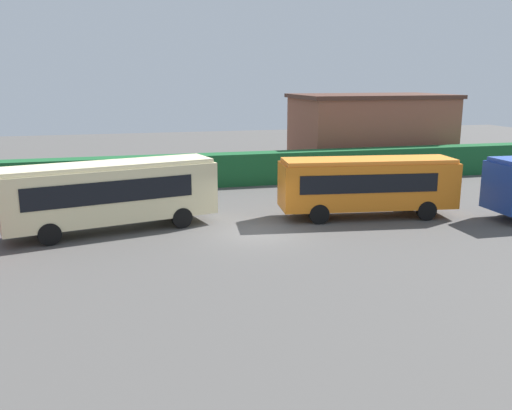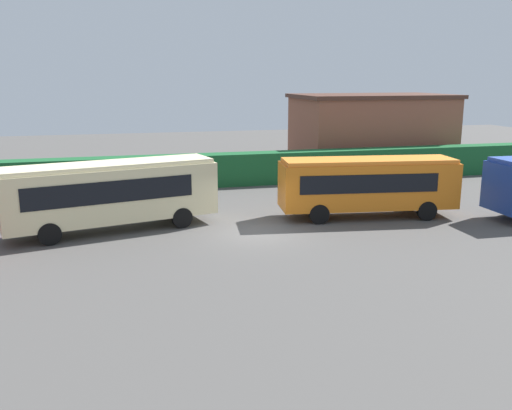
{
  "view_description": "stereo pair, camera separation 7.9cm",
  "coord_description": "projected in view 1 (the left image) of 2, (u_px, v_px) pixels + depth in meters",
  "views": [
    {
      "loc": [
        -6.3,
        -24.33,
        7.13
      ],
      "look_at": [
        0.13,
        0.42,
        1.25
      ],
      "focal_mm": 39.17,
      "sensor_mm": 36.0,
      "label": 1
    },
    {
      "loc": [
        -6.22,
        -24.35,
        7.13
      ],
      "look_at": [
        0.13,
        0.42,
        1.25
      ],
      "focal_mm": 39.17,
      "sensor_mm": 36.0,
      "label": 2
    }
  ],
  "objects": [
    {
      "name": "ground_plane",
      "position": [
        255.0,
        233.0,
        26.09
      ],
      "size": [
        99.53,
        99.53,
        0.0
      ],
      "primitive_type": "plane",
      "color": "#514F4C"
    },
    {
      "name": "hedge_row",
      "position": [
        211.0,
        170.0,
        37.08
      ],
      "size": [
        61.77,
        1.54,
        2.14
      ],
      "primitive_type": "cube",
      "color": "#19572C",
      "rests_on": "ground_plane"
    },
    {
      "name": "bus_cream",
      "position": [
        112.0,
        192.0,
        26.11
      ],
      "size": [
        10.1,
        4.61,
        3.26
      ],
      "rotation": [
        0.0,
        0.0,
        0.24
      ],
      "color": "beige",
      "rests_on": "ground_plane"
    },
    {
      "name": "bus_orange",
      "position": [
        368.0,
        183.0,
        28.74
      ],
      "size": [
        9.31,
        3.49,
        3.06
      ],
      "rotation": [
        0.0,
        0.0,
        -0.12
      ],
      "color": "orange",
      "rests_on": "ground_plane"
    },
    {
      "name": "depot_building",
      "position": [
        370.0,
        131.0,
        44.84
      ],
      "size": [
        12.17,
        7.5,
        5.79
      ],
      "color": "brown",
      "rests_on": "ground_plane"
    }
  ]
}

